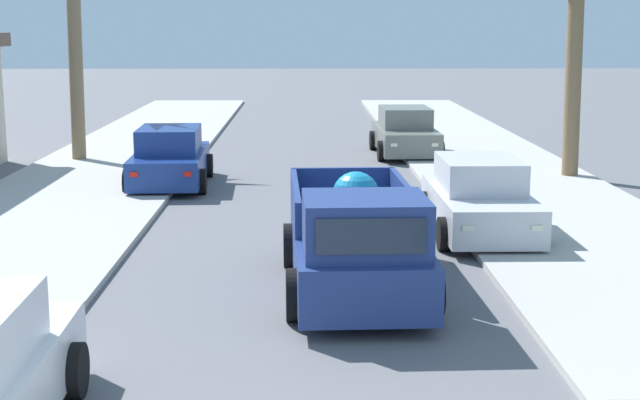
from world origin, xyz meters
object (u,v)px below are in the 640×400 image
car_right_mid (405,133)px  car_right_near (479,199)px  car_left_far (170,159)px  pickup_truck (356,243)px

car_right_mid → car_right_near: bearing=-88.7°
car_right_mid → car_left_far: bearing=-140.7°
pickup_truck → car_right_near: size_ratio=1.24×
car_right_mid → car_left_far: same height
car_right_near → car_left_far: (-7.00, 5.69, 0.00)m
car_right_near → car_right_mid: (-0.25, 11.21, 0.00)m
pickup_truck → car_right_mid: pickup_truck is taller
car_left_far → car_right_mid: bearing=39.3°
car_right_mid → car_left_far: 8.72m
car_right_near → car_right_mid: 11.21m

